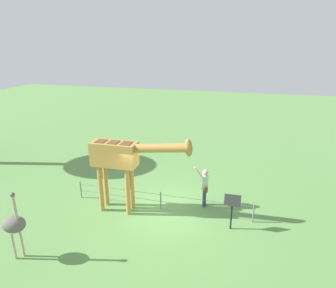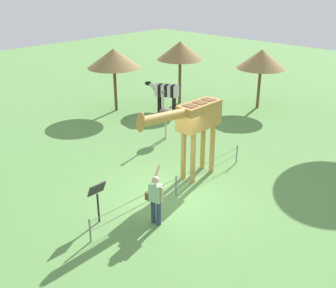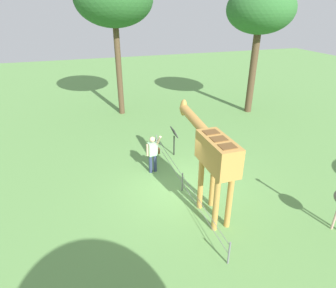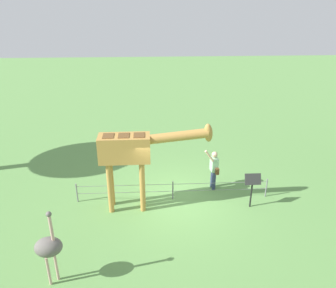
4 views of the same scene
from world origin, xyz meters
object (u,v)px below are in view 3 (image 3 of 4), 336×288
at_px(visitor, 153,152).
at_px(tree_east, 260,11).
at_px(info_sign, 174,136).
at_px(giraffe, 212,153).

relative_size(visitor, tree_east, 0.24).
height_order(visitor, info_sign, visitor).
height_order(tree_east, info_sign, tree_east).
xyz_separation_m(tree_east, info_sign, (-4.15, 6.44, -4.94)).
xyz_separation_m(giraffe, info_sign, (4.06, -0.18, -1.24)).
distance_m(visitor, info_sign, 1.71).
xyz_separation_m(giraffe, tree_east, (8.21, -6.62, 3.70)).
bearing_deg(tree_east, giraffe, 141.10).
bearing_deg(info_sign, giraffe, 177.47).
distance_m(giraffe, info_sign, 4.25).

